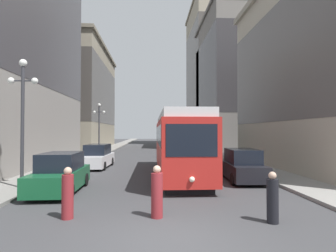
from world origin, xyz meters
TOP-DOWN VIEW (x-y plane):
  - ground_plane at (0.00, 0.00)m, footprint 200.00×200.00m
  - sidewalk_left at (-7.29, 40.00)m, footprint 2.55×120.00m
  - sidewalk_right at (7.29, 40.00)m, footprint 2.55×120.00m
  - streetcar at (1.26, 10.57)m, footprint 2.67×12.68m
  - transit_bus at (4.28, 23.45)m, footprint 2.85×12.01m
  - parked_car_left_near at (-4.71, 14.53)m, footprint 2.03×4.96m
  - parked_car_left_mid at (-4.72, 5.89)m, footprint 1.95×4.49m
  - parked_car_right_far at (4.71, 8.21)m, footprint 2.06×4.48m
  - pedestrian_crossing_near at (3.27, 1.09)m, footprint 0.35×0.35m
  - pedestrian_crossing_far at (-0.28, 1.82)m, footprint 0.38×0.38m
  - pedestrian_on_sidewalk at (-3.16, 1.88)m, footprint 0.37×0.37m
  - lamp_post_left_near at (-6.61, 6.22)m, footprint 1.41×0.36m
  - lamp_post_left_far at (-6.61, 25.00)m, footprint 1.41×0.36m
  - building_left_corner at (-15.31, 41.04)m, footprint 14.10×23.01m
  - building_right_midblock at (16.36, 54.26)m, footprint 16.19×19.59m
  - building_right_far at (14.42, 39.07)m, footprint 12.31×18.19m

SIDE VIEW (x-z plane):
  - ground_plane at x=0.00m, z-range 0.00..0.00m
  - sidewalk_left at x=-7.29m, z-range 0.00..0.15m
  - sidewalk_right at x=7.29m, z-range 0.00..0.15m
  - pedestrian_crossing_near at x=3.27m, z-range -0.05..1.52m
  - pedestrian_on_sidewalk at x=-3.16m, z-range -0.06..1.61m
  - pedestrian_crossing_far at x=-0.28m, z-range -0.06..1.64m
  - parked_car_right_far at x=4.71m, z-range -0.07..1.75m
  - parked_car_left_mid at x=-4.72m, z-range -0.07..1.75m
  - parked_car_left_near at x=-4.71m, z-range -0.07..1.75m
  - transit_bus at x=4.28m, z-range 0.22..3.67m
  - streetcar at x=1.26m, z-range 0.16..4.05m
  - lamp_post_left_far at x=-6.61m, z-range 1.05..7.03m
  - lamp_post_left_near at x=-6.61m, z-range 1.06..7.19m
  - building_left_corner at x=-15.31m, z-range 0.23..17.58m
  - building_right_far at x=14.42m, z-range 0.33..22.98m
  - building_right_midblock at x=16.36m, z-range 0.49..31.85m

